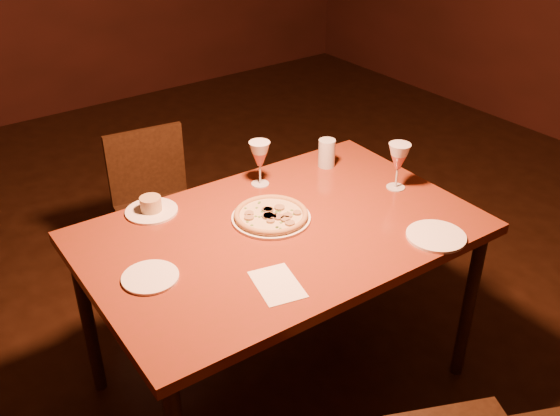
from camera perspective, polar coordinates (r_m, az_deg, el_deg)
floor at (r=2.82m, az=2.79°, el=-13.81°), size 7.00×7.00×0.00m
dining_table at (r=2.30m, az=0.11°, el=-3.27°), size 1.44×0.95×0.76m
chair_far at (r=3.09m, az=-11.17°, el=0.42°), size 0.43×0.43×0.79m
pizza_plate at (r=2.31m, az=-0.82°, el=-0.66°), size 0.29×0.29×0.03m
ramekin_saucer at (r=2.40m, az=-11.70°, el=0.05°), size 0.20×0.20×0.06m
wine_glass_far at (r=2.51m, az=-1.86°, el=4.08°), size 0.09×0.09×0.19m
wine_glass_right at (r=2.53m, az=10.72°, el=3.76°), size 0.09×0.09×0.19m
water_tumbler at (r=2.68m, az=4.30°, el=5.03°), size 0.07×0.07×0.12m
side_plate_left at (r=2.06m, az=-11.78°, el=-6.21°), size 0.18×0.18×0.01m
side_plate_near at (r=2.28m, az=14.08°, el=-2.52°), size 0.21×0.21×0.01m
menu_card at (r=1.99m, az=-0.26°, el=-6.98°), size 0.17×0.22×0.00m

